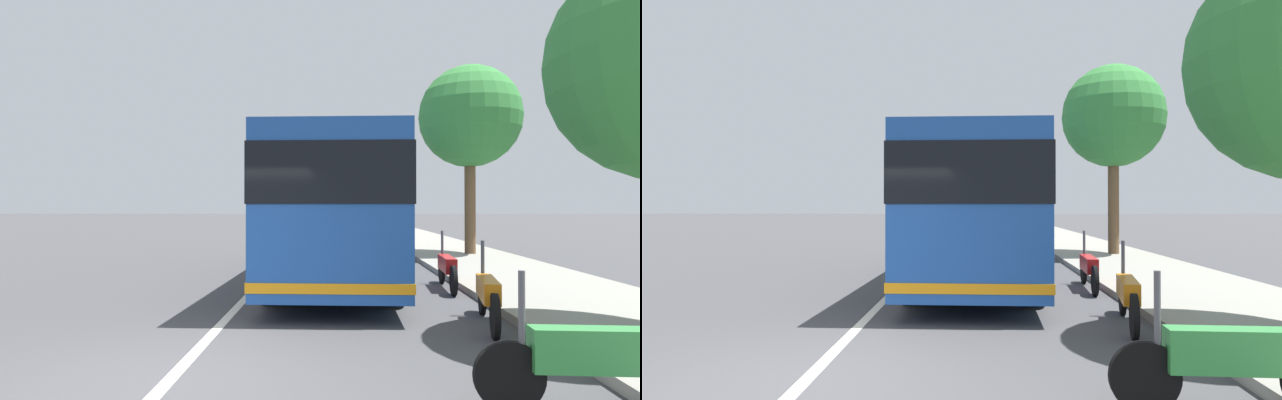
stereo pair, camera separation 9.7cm
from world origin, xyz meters
The scene contains 10 objects.
ground_plane centered at (0.00, 0.00, 0.00)m, with size 220.00×220.00×0.00m, color #424244.
sidewalk_curb centered at (10.00, -6.35, 0.07)m, with size 110.00×3.60×0.14m, color gray.
lane_divider_line centered at (10.00, 0.00, 0.00)m, with size 110.00×0.16×0.01m, color silver.
coach_bus centered at (7.66, -1.82, 1.86)m, with size 10.73×2.85×3.21m.
motorcycle_nearest_curb centered at (-0.72, -4.05, 0.48)m, with size 0.29×2.13×1.27m.
motorcycle_far_end centered at (2.63, -4.14, 0.47)m, with size 2.25×0.49×1.27m.
motorcycle_mid_row centered at (6.06, -4.29, 0.47)m, with size 2.31×0.33×1.26m.
car_ahead_same_lane centered at (18.48, -2.11, 0.68)m, with size 4.01×1.93×1.42m.
car_side_street centered at (40.24, -1.94, 0.70)m, with size 4.29×1.92×1.49m.
roadside_tree_mid_block centered at (13.03, -6.69, 5.03)m, with size 3.65×3.65×6.90m.
Camera 2 is at (-5.29, -1.82, 1.85)m, focal length 28.52 mm.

